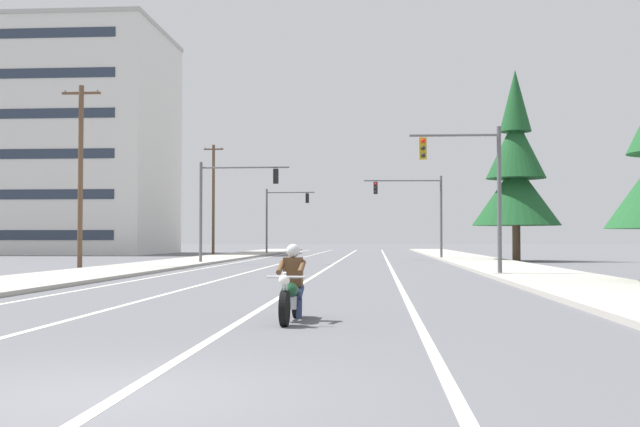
# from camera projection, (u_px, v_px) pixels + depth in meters

# --- Properties ---
(ground_plane) EXTENTS (400.00, 400.00, 0.00)m
(ground_plane) POSITION_uv_depth(u_px,v_px,m) (107.00, 395.00, 7.70)
(ground_plane) COLOR #5B5B60
(lane_stripe_center) EXTENTS (0.16, 100.00, 0.01)m
(lane_stripe_center) POSITION_uv_depth(u_px,v_px,m) (338.00, 261.00, 52.55)
(lane_stripe_center) COLOR beige
(lane_stripe_center) RESTS_ON ground
(lane_stripe_left) EXTENTS (0.16, 100.00, 0.01)m
(lane_stripe_left) POSITION_uv_depth(u_px,v_px,m) (290.00, 261.00, 52.79)
(lane_stripe_left) COLOR beige
(lane_stripe_left) RESTS_ON ground
(lane_stripe_right) EXTENTS (0.16, 100.00, 0.01)m
(lane_stripe_right) POSITION_uv_depth(u_px,v_px,m) (387.00, 261.00, 52.31)
(lane_stripe_right) COLOR beige
(lane_stripe_right) RESTS_ON ground
(lane_stripe_far_left) EXTENTS (0.16, 100.00, 0.01)m
(lane_stripe_far_left) POSITION_uv_depth(u_px,v_px,m) (246.00, 261.00, 53.01)
(lane_stripe_far_left) COLOR beige
(lane_stripe_far_left) RESTS_ON ground
(sidewalk_kerb_right) EXTENTS (4.40, 110.00, 0.14)m
(sidewalk_kerb_right) POSITION_uv_depth(u_px,v_px,m) (486.00, 263.00, 46.91)
(sidewalk_kerb_right) COLOR #ADA89E
(sidewalk_kerb_right) RESTS_ON ground
(sidewalk_kerb_left) EXTENTS (4.40, 110.00, 0.14)m
(sidewalk_kerb_left) POSITION_uv_depth(u_px,v_px,m) (183.00, 262.00, 48.25)
(sidewalk_kerb_left) COLOR #ADA89E
(sidewalk_kerb_left) RESTS_ON ground
(motorcycle_with_rider) EXTENTS (0.70, 2.19, 1.46)m
(motorcycle_with_rider) POSITION_uv_depth(u_px,v_px,m) (291.00, 290.00, 14.55)
(motorcycle_with_rider) COLOR black
(motorcycle_with_rider) RESTS_ON ground
(traffic_signal_near_right) EXTENTS (3.78, 0.39, 6.20)m
(traffic_signal_near_right) POSITION_uv_depth(u_px,v_px,m) (474.00, 179.00, 31.99)
(traffic_signal_near_right) COLOR #56565B
(traffic_signal_near_right) RESTS_ON ground
(traffic_signal_near_left) EXTENTS (5.51, 0.37, 6.20)m
(traffic_signal_near_left) POSITION_uv_depth(u_px,v_px,m) (227.00, 196.00, 46.83)
(traffic_signal_near_left) COLOR #56565B
(traffic_signal_near_left) RESTS_ON ground
(traffic_signal_mid_right) EXTENTS (5.81, 0.61, 6.20)m
(traffic_signal_mid_right) POSITION_uv_depth(u_px,v_px,m) (418.00, 203.00, 57.41)
(traffic_signal_mid_right) COLOR #56565B
(traffic_signal_mid_right) RESTS_ON ground
(traffic_signal_mid_left) EXTENTS (4.63, 0.47, 6.20)m
(traffic_signal_mid_left) POSITION_uv_depth(u_px,v_px,m) (280.00, 211.00, 72.39)
(traffic_signal_mid_left) COLOR #56565B
(traffic_signal_mid_left) RESTS_ON ground
(utility_pole_left_near) EXTENTS (2.06, 0.26, 9.57)m
(utility_pole_left_near) POSITION_uv_depth(u_px,v_px,m) (81.00, 173.00, 40.36)
(utility_pole_left_near) COLOR brown
(utility_pole_left_near) RESTS_ON ground
(utility_pole_right_far) EXTENTS (2.19, 0.26, 8.15)m
(utility_pole_right_far) POSITION_uv_depth(u_px,v_px,m) (517.00, 200.00, 55.67)
(utility_pole_right_far) COLOR #4C3828
(utility_pole_right_far) RESTS_ON ground
(utility_pole_left_far) EXTENTS (1.83, 0.26, 10.24)m
(utility_pole_left_far) POSITION_uv_depth(u_px,v_px,m) (213.00, 198.00, 71.66)
(utility_pole_left_far) COLOR brown
(utility_pole_left_far) RESTS_ON ground
(conifer_tree_right_verge_far) EXTENTS (5.94, 5.94, 13.07)m
(conifer_tree_right_verge_far) POSITION_uv_depth(u_px,v_px,m) (516.00, 173.00, 52.45)
(conifer_tree_right_verge_far) COLOR #4C3828
(conifer_tree_right_verge_far) RESTS_ON ground
(apartment_building_far_left_block) EXTENTS (26.90, 15.95, 22.56)m
(apartment_building_far_left_block) POSITION_uv_depth(u_px,v_px,m) (33.00, 142.00, 78.42)
(apartment_building_far_left_block) COLOR silver
(apartment_building_far_left_block) RESTS_ON ground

